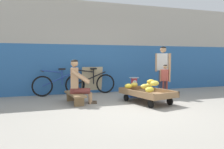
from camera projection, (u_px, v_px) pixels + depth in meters
ground_plane at (138, 111)px, 5.06m from camera, size 80.00×80.00×0.00m
back_wall at (100, 48)px, 7.86m from camera, size 16.00×0.30×3.06m
banana_cart at (147, 94)px, 5.97m from camera, size 1.15×1.59×0.36m
banana_pile at (144, 85)px, 5.99m from camera, size 0.89×1.30×0.26m
low_bench at (75, 96)px, 5.91m from camera, size 0.41×1.12×0.27m
vendor_seated at (78, 82)px, 5.90m from camera, size 0.73×0.57×1.14m
plastic_crate at (134, 92)px, 6.91m from camera, size 0.36×0.28×0.30m
weighing_scale at (134, 82)px, 6.89m from camera, size 0.30×0.30×0.29m
bicycle_near_left at (59, 84)px, 7.15m from camera, size 1.65×0.48×0.86m
bicycle_far_left at (90, 83)px, 7.47m from camera, size 1.66×0.48×0.86m
sign_board at (92, 80)px, 7.63m from camera, size 0.70×0.20×0.89m
customer_adult at (163, 65)px, 6.97m from camera, size 0.36×0.39×1.53m
customer_child at (165, 78)px, 6.65m from camera, size 0.23×0.25×0.99m
shopping_bag at (150, 94)px, 6.67m from camera, size 0.18×0.12×0.24m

